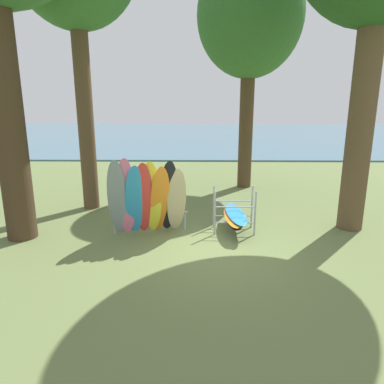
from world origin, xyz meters
name	(u,v)px	position (x,y,z in m)	size (l,w,h in m)	color
ground_plane	(211,251)	(0.00, 0.00, 0.00)	(80.00, 80.00, 0.00)	olive
lake_water	(201,135)	(0.00, 31.41, 0.05)	(80.00, 36.00, 0.10)	#477084
tree_mid_behind	(250,17)	(1.67, 6.91, 6.76)	(4.14, 4.14, 9.23)	#4C3823
leaning_board_pile	(147,199)	(-1.69, 1.02, 1.05)	(2.18, 1.25, 2.24)	gray
board_storage_rack	(234,215)	(0.70, 1.45, 0.47)	(1.15, 2.13, 1.25)	#9EA0A5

